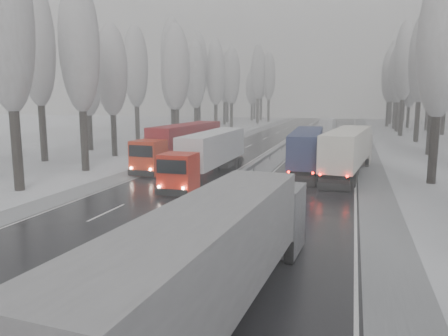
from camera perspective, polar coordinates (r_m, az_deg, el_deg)
The scene contains 52 objects.
ground at distance 14.69m, azimuth -22.30°, elevation -18.85°, with size 260.00×260.00×0.00m, color silver.
carriageway_right at distance 40.62m, azimuth 11.77°, elevation -0.44°, with size 7.50×200.00×0.03m, color black.
carriageway_left at distance 42.75m, azimuth -2.39°, elevation 0.23°, with size 7.50×200.00×0.03m, color black.
median_slush at distance 41.37m, azimuth 4.51°, elevation -0.09°, with size 3.00×200.00×0.04m, color gray.
shoulder_right at distance 40.53m, azimuth 18.75°, elevation -0.75°, with size 2.40×200.00×0.04m, color gray.
shoulder_left at distance 44.58m, azimuth -8.42°, elevation 0.52°, with size 2.40×200.00×0.04m, color gray.
median_guardrail at distance 41.26m, azimuth 4.51°, elevation 0.70°, with size 0.12×200.00×0.76m.
tree_18 at distance 37.66m, azimuth 26.57°, elevation 14.37°, with size 3.60×3.60×16.58m.
tree_22 at distance 56.30m, azimuth 25.84°, elevation 11.96°, with size 3.60×3.60×15.86m.
tree_24 at distance 62.01m, azimuth 26.05°, elevation 14.35°, with size 3.60×3.60×20.49m.
tree_26 at distance 71.98m, azimuth 24.38°, elevation 12.77°, with size 3.60×3.60×18.78m.
tree_28 at distance 82.47m, azimuth 22.54°, elevation 12.71°, with size 3.60×3.60×19.62m.
tree_29 at distance 87.37m, azimuth 27.14°, elevation 11.54°, with size 3.60×3.60×18.11m.
tree_30 at distance 92.11m, azimuth 22.02°, elevation 11.62°, with size 3.60×3.60×17.86m.
tree_31 at distance 96.80m, azimuth 25.37°, elevation 11.53°, with size 3.60×3.60×18.58m.
tree_32 at distance 99.58m, azimuth 21.64°, elevation 11.22°, with size 3.60×3.60×17.33m.
tree_33 at distance 103.79m, azimuth 23.14°, elevation 9.97°, with size 3.60×3.60×14.33m.
tree_34 at distance 106.60m, azimuth 20.83°, elevation 11.21°, with size 3.60×3.60×17.63m.
tree_35 at distance 111.59m, azimuth 25.50°, elevation 11.01°, with size 3.60×3.60×18.25m.
tree_36 at distance 116.58m, azimuth 21.18°, elevation 11.79°, with size 3.60×3.60×20.23m.
tree_37 at distance 121.16m, azimuth 24.30°, elevation 10.31°, with size 3.60×3.60×16.37m.
tree_38 at distance 127.16m, azimuth 21.54°, elevation 10.86°, with size 3.60×3.60×17.97m.
tree_39 at distance 131.36m, azimuth 22.61°, elevation 10.23°, with size 3.60×3.60×16.19m.
tree_56 at distance 34.89m, azimuth -26.48°, elevation 16.49°, with size 3.60×3.60×18.12m.
tree_58 at distance 42.00m, azimuth -18.36°, elevation 14.79°, with size 3.60×3.60×17.21m.
tree_59 at distance 49.84m, azimuth -23.21°, elevation 14.47°, with size 3.60×3.60×18.41m.
tree_60 at distance 51.39m, azimuth -14.49°, elevation 12.19°, with size 3.60×3.60×14.84m.
tree_61 at distance 57.82m, azimuth -17.40°, elevation 11.14°, with size 3.60×3.60×13.95m.
tree_62 at distance 58.25m, azimuth -6.28°, elevation 12.80°, with size 3.60×3.60×16.04m.
tree_63 at distance 65.26m, azimuth -11.47°, elevation 12.77°, with size 3.60×3.60×16.88m.
tree_64 at distance 68.17m, azimuth -6.72°, elevation 11.95°, with size 3.60×3.60×15.42m.
tree_65 at distance 72.71m, azimuth -6.82°, elevation 13.82°, with size 3.60×3.60×19.48m.
tree_66 at distance 77.08m, azimuth -3.77°, elevation 11.59°, with size 3.60×3.60×15.23m.
tree_67 at distance 81.36m, azimuth -3.72°, elevation 12.31°, with size 3.60×3.60×17.09m.
tree_68 at distance 83.00m, azimuth -1.08°, elevation 12.07°, with size 3.60×3.60×16.65m.
tree_69 at distance 88.43m, azimuth -3.35°, elevation 13.00°, with size 3.60×3.60×19.35m.
tree_70 at distance 92.60m, azimuth 1.00°, elevation 11.96°, with size 3.60×3.60×17.09m.
tree_71 at distance 97.87m, azimuth -1.11°, elevation 12.76°, with size 3.60×3.60×19.61m.
tree_72 at distance 102.24m, azimuth 0.99°, elevation 11.00°, with size 3.60×3.60×15.11m.
tree_73 at distance 106.93m, azimuth 0.06°, elevation 11.65°, with size 3.60×3.60×17.22m.
tree_74 at distance 111.92m, azimuth 4.46°, elevation 12.32°, with size 3.60×3.60×19.68m.
tree_75 at distance 117.98m, azimuth 0.44°, elevation 11.86°, with size 3.60×3.60×18.60m.
tree_76 at distance 120.87m, azimuth 5.89°, elevation 11.74°, with size 3.60×3.60×18.55m.
tree_77 at distance 125.85m, azimuth 3.66°, elevation 10.44°, with size 3.60×3.60×14.32m.
tree_78 at distance 128.04m, azimuth 4.88°, elevation 11.90°, with size 3.60×3.60×19.55m.
tree_79 at distance 132.47m, azimuth 4.03°, elevation 11.14°, with size 3.60×3.60×17.07m.
truck_grey_tarp at distance 12.92m, azimuth -0.65°, elevation -11.12°, with size 3.32×15.15×3.86m.
truck_blue_box at distance 40.00m, azimuth 10.83°, elevation 2.64°, with size 2.97×14.96×3.82m.
truck_cream_box at distance 38.79m, azimuth 16.04°, elevation 2.43°, with size 4.32×15.87×4.04m.
box_truck_distant at distance 83.26m, azimuth 13.46°, elevation 5.38°, with size 2.78×7.53×2.76m.
truck_red_white at distance 36.49m, azimuth -1.91°, elevation 2.12°, with size 2.40×14.69×3.76m.
truck_red_red at distance 43.79m, azimuth -5.48°, elevation 3.47°, with size 3.43×15.69×4.00m.
Camera 1 is at (8.44, -9.93, 6.77)m, focal length 35.00 mm.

